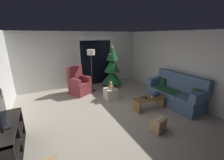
% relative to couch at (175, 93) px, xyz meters
% --- Properties ---
extents(ground_plane, '(7.00, 7.00, 0.00)m').
position_rel_couch_xyz_m(ground_plane, '(-2.32, 0.39, -0.40)').
color(ground_plane, '#9E9384').
extents(wall_back, '(5.72, 0.12, 2.50)m').
position_rel_couch_xyz_m(wall_back, '(-2.32, 3.45, 0.85)').
color(wall_back, silver).
rests_on(wall_back, ground).
extents(wall_right, '(0.12, 6.00, 2.50)m').
position_rel_couch_xyz_m(wall_right, '(0.54, 0.39, 0.85)').
color(wall_right, silver).
rests_on(wall_right, ground).
extents(patio_door_frame, '(1.60, 0.02, 2.20)m').
position_rel_couch_xyz_m(patio_door_frame, '(-1.64, 3.38, 0.70)').
color(patio_door_frame, silver).
rests_on(patio_door_frame, ground).
extents(patio_door_glass, '(1.50, 0.02, 2.10)m').
position_rel_couch_xyz_m(patio_door_glass, '(-1.64, 3.36, 0.65)').
color(patio_door_glass, black).
rests_on(patio_door_glass, ground).
extents(couch, '(0.88, 1.98, 1.08)m').
position_rel_couch_xyz_m(couch, '(0.00, 0.00, 0.00)').
color(couch, slate).
rests_on(couch, ground).
extents(coffee_table, '(1.10, 0.40, 0.40)m').
position_rel_couch_xyz_m(coffee_table, '(-1.03, 0.13, -0.13)').
color(coffee_table, olive).
rests_on(coffee_table, ground).
extents(remote_graphite, '(0.16, 0.09, 0.02)m').
position_rel_couch_xyz_m(remote_graphite, '(-1.22, 0.22, 0.01)').
color(remote_graphite, '#333338').
rests_on(remote_graphite, coffee_table).
extents(remote_white, '(0.10, 0.16, 0.02)m').
position_rel_couch_xyz_m(remote_white, '(-0.96, 0.12, 0.01)').
color(remote_white, silver).
rests_on(remote_white, coffee_table).
extents(remote_black, '(0.11, 0.16, 0.02)m').
position_rel_couch_xyz_m(remote_black, '(-1.18, 0.12, 0.01)').
color(remote_black, black).
rests_on(remote_black, coffee_table).
extents(book_stack, '(0.26, 0.20, 0.10)m').
position_rel_couch_xyz_m(book_stack, '(-0.74, 0.15, 0.06)').
color(book_stack, '#4C4C51').
rests_on(book_stack, coffee_table).
extents(cell_phone, '(0.13, 0.16, 0.01)m').
position_rel_couch_xyz_m(cell_phone, '(-0.73, 0.16, 0.11)').
color(cell_phone, black).
rests_on(cell_phone, book_stack).
extents(christmas_tree, '(0.92, 0.91, 1.93)m').
position_rel_couch_xyz_m(christmas_tree, '(-1.19, 2.56, 0.46)').
color(christmas_tree, '#4C1E19').
rests_on(christmas_tree, ground).
extents(armchair, '(0.93, 0.93, 1.13)m').
position_rel_couch_xyz_m(armchair, '(-2.75, 2.46, 0.00)').
color(armchair, maroon).
rests_on(armchair, ground).
extents(floor_lamp, '(0.32, 0.32, 1.78)m').
position_rel_couch_xyz_m(floor_lamp, '(-2.18, 2.50, 1.11)').
color(floor_lamp, '#2D2D30').
rests_on(floor_lamp, ground).
extents(media_shelf, '(0.40, 1.40, 0.71)m').
position_rel_couch_xyz_m(media_shelf, '(-4.85, -0.26, -0.06)').
color(media_shelf, black).
rests_on(media_shelf, ground).
extents(television, '(0.23, 0.84, 0.61)m').
position_rel_couch_xyz_m(television, '(-4.81, -0.20, 0.62)').
color(television, black).
rests_on(television, media_shelf).
extents(ottoman, '(0.44, 0.44, 0.42)m').
position_rel_couch_xyz_m(ottoman, '(-1.83, 1.38, -0.19)').
color(ottoman, beige).
rests_on(ottoman, ground).
extents(teddy_bear_honey, '(0.21, 0.22, 0.29)m').
position_rel_couch_xyz_m(teddy_bear_honey, '(-1.83, 1.37, 0.14)').
color(teddy_bear_honey, tan).
rests_on(teddy_bear_honey, ottoman).
extents(cardboard_box_taped_mid_floor, '(0.44, 0.35, 0.36)m').
position_rel_couch_xyz_m(cardboard_box_taped_mid_floor, '(-1.59, -0.91, -0.22)').
color(cardboard_box_taped_mid_floor, tan).
rests_on(cardboard_box_taped_mid_floor, ground).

